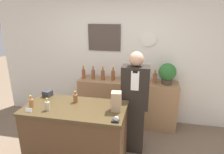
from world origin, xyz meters
The scene contains 20 objects.
back_wall centered at (0.00, 2.00, 1.35)m, with size 5.20×0.09×2.70m.
back_shelf centered at (0.23, 1.73, 0.47)m, with size 1.94×0.41×0.93m.
display_counter centered at (-0.33, 0.42, 0.48)m, with size 1.42×0.71×0.97m.
shopkeeper centered at (0.45, 0.96, 0.83)m, with size 0.42×0.27×1.67m.
potted_plant centered at (0.97, 1.72, 1.15)m, with size 0.32×0.32×0.40m.
paper_bag centered at (0.25, 0.43, 1.10)m, with size 0.14×0.14×0.26m.
tape_dispenser centered at (0.29, 0.14, 0.99)m, with size 0.09×0.06×0.07m.
price_card_left centered at (-0.87, 0.16, 0.99)m, with size 0.09×0.02×0.06m.
gift_box centered at (-0.88, 0.68, 1.01)m, with size 0.14×0.14×0.09m.
counter_bottle_0 centered at (-0.91, 0.29, 1.03)m, with size 0.06×0.06×0.17m.
counter_bottle_1 centered at (-0.65, 0.26, 1.03)m, with size 0.06×0.06×0.17m.
counter_bottle_2 centered at (-0.38, 0.56, 1.03)m, with size 0.06×0.06×0.17m.
shelf_bottle_0 centered at (-0.66, 1.72, 1.03)m, with size 0.07×0.07×0.28m.
shelf_bottle_1 centered at (-0.46, 1.73, 1.03)m, with size 0.07×0.07×0.28m.
shelf_bottle_2 centered at (-0.26, 1.72, 1.03)m, with size 0.07×0.07×0.28m.
shelf_bottle_3 centered at (-0.06, 1.74, 1.03)m, with size 0.07×0.07×0.28m.
shelf_bottle_4 centered at (0.14, 1.74, 1.03)m, with size 0.07×0.07×0.28m.
shelf_bottle_5 centered at (0.34, 1.72, 1.03)m, with size 0.07×0.07×0.28m.
shelf_bottle_6 centered at (0.55, 1.74, 1.03)m, with size 0.07×0.07×0.28m.
shelf_bottle_7 centered at (0.75, 1.73, 1.03)m, with size 0.07×0.07×0.28m.
Camera 1 is at (0.67, -1.92, 2.22)m, focal length 32.00 mm.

